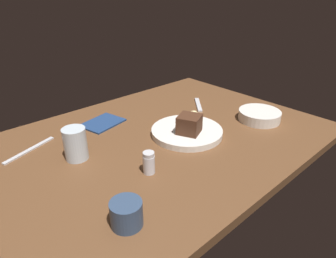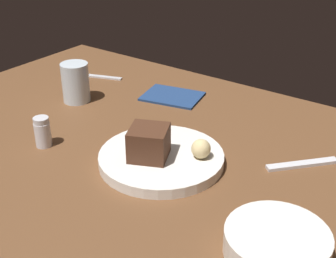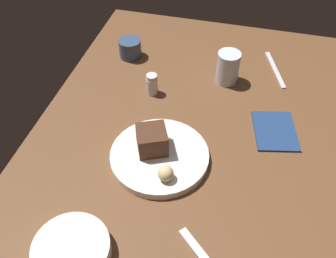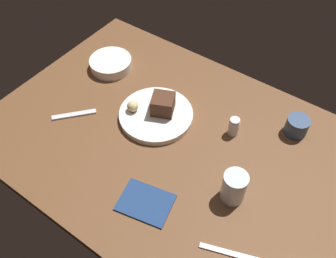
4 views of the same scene
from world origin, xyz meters
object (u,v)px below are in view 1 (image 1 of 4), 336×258
object	(u,v)px
dessert_spoon	(198,105)
bread_roll	(194,116)
water_glass	(75,144)
dessert_plate	(187,132)
butter_knife	(30,150)
coffee_cup	(126,214)
salt_shaker	(149,163)
side_bowl	(259,115)
chocolate_cake_slice	(189,124)
folded_napkin	(103,123)

from	to	relation	value
dessert_spoon	bread_roll	bearing A→B (deg)	168.50
bread_roll	water_glass	size ratio (longest dim) A/B	0.38
dessert_plate	butter_knife	distance (cm)	52.57
coffee_cup	dessert_plate	bearing A→B (deg)	27.38
coffee_cup	dessert_spoon	xyz separation A→B (cm)	(64.64, 37.06, -2.72)
dessert_spoon	butter_knife	size ratio (longest dim) A/B	0.79
dessert_plate	bread_roll	xyz separation A→B (cm)	(7.11, 3.48, 3.01)
dessert_plate	salt_shaker	bearing A→B (deg)	-159.93
side_bowl	chocolate_cake_slice	bearing A→B (deg)	164.84
chocolate_cake_slice	salt_shaker	bearing A→B (deg)	-163.88
coffee_cup	side_bowl	bearing A→B (deg)	8.61
butter_knife	water_glass	bearing A→B (deg)	-77.28
side_bowl	coffee_cup	distance (cm)	71.63
dessert_plate	dessert_spoon	xyz separation A→B (cm)	(23.41, 15.71, -0.73)
folded_napkin	water_glass	bearing A→B (deg)	-139.33
dessert_plate	side_bowl	xyz separation A→B (cm)	(29.59, -10.63, 0.88)
bread_roll	folded_napkin	distance (cm)	34.86
dessert_plate	water_glass	world-z (taller)	water_glass
bread_roll	folded_napkin	world-z (taller)	bread_roll
chocolate_cake_slice	coffee_cup	bearing A→B (deg)	-154.45
chocolate_cake_slice	water_glass	world-z (taller)	water_glass
chocolate_cake_slice	side_bowl	xyz separation A→B (cm)	(30.89, -8.37, -3.32)
salt_shaker	butter_knife	distance (cm)	41.22
water_glass	coffee_cup	world-z (taller)	water_glass
dessert_plate	side_bowl	distance (cm)	31.45
dessert_plate	folded_napkin	bearing A→B (deg)	121.57
water_glass	butter_knife	bearing A→B (deg)	122.31
dessert_plate	coffee_cup	size ratio (longest dim) A/B	3.42
water_glass	dessert_spoon	world-z (taller)	water_glass
side_bowl	coffee_cup	size ratio (longest dim) A/B	2.18
salt_shaker	coffee_cup	size ratio (longest dim) A/B	0.90
salt_shaker	butter_knife	size ratio (longest dim) A/B	0.35
dessert_plate	folded_napkin	distance (cm)	33.00
dessert_spoon	folded_napkin	size ratio (longest dim) A/B	1.01
coffee_cup	folded_napkin	distance (cm)	55.03
bread_roll	side_bowl	bearing A→B (deg)	-32.12
salt_shaker	folded_napkin	world-z (taller)	salt_shaker
water_glass	dessert_plate	bearing A→B (deg)	-18.22
butter_knife	chocolate_cake_slice	bearing A→B (deg)	-52.72
dessert_plate	side_bowl	world-z (taller)	side_bowl
water_glass	folded_napkin	xyz separation A→B (cm)	(18.87, 16.21, -4.76)
coffee_cup	dessert_spoon	world-z (taller)	coffee_cup
chocolate_cake_slice	salt_shaker	world-z (taller)	chocolate_cake_slice
dessert_plate	coffee_cup	distance (cm)	46.47
bread_roll	water_glass	distance (cm)	44.08
chocolate_cake_slice	folded_napkin	bearing A→B (deg)	117.74
water_glass	chocolate_cake_slice	bearing A→B (deg)	-22.12
chocolate_cake_slice	dessert_spoon	distance (cm)	30.95
dessert_plate	bread_roll	distance (cm)	8.47
dessert_plate	water_glass	distance (cm)	38.26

